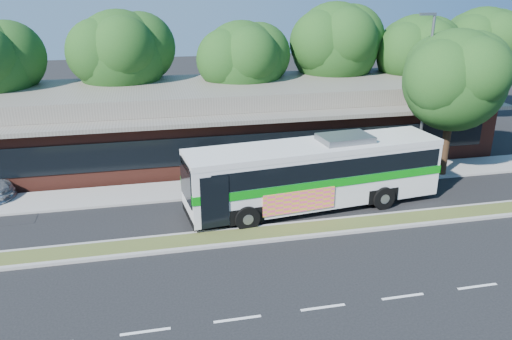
# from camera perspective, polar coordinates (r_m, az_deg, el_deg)

# --- Properties ---
(ground) EXTENTS (120.00, 120.00, 0.00)m
(ground) POSITION_cam_1_polar(r_m,az_deg,el_deg) (22.02, 3.28, -7.93)
(ground) COLOR black
(ground) RESTS_ON ground
(median_strip) EXTENTS (26.00, 1.10, 0.15)m
(median_strip) POSITION_cam_1_polar(r_m,az_deg,el_deg) (22.49, 2.88, -7.06)
(median_strip) COLOR #444D21
(median_strip) RESTS_ON ground
(sidewalk) EXTENTS (44.00, 2.60, 0.12)m
(sidewalk) POSITION_cam_1_polar(r_m,az_deg,el_deg) (27.62, -0.23, -1.64)
(sidewalk) COLOR gray
(sidewalk) RESTS_ON ground
(plaza_building) EXTENTS (33.20, 11.20, 4.45)m
(plaza_building) POSITION_cam_1_polar(r_m,az_deg,el_deg) (33.12, -2.63, 5.89)
(plaza_building) COLOR #53231A
(plaza_building) RESTS_ON ground
(lamp_post) EXTENTS (0.93, 0.18, 9.07)m
(lamp_post) POSITION_cam_1_polar(r_m,az_deg,el_deg) (29.31, 18.75, 8.47)
(lamp_post) COLOR slate
(lamp_post) RESTS_ON ground
(tree_bg_b) EXTENTS (6.69, 6.00, 9.00)m
(tree_bg_b) POSITION_cam_1_polar(r_m,az_deg,el_deg) (35.05, -14.57, 12.78)
(tree_bg_b) COLOR black
(tree_bg_b) RESTS_ON ground
(tree_bg_c) EXTENTS (6.24, 5.60, 8.26)m
(tree_bg_c) POSITION_cam_1_polar(r_m,az_deg,el_deg) (34.76, -1.01, 12.43)
(tree_bg_c) COLOR black
(tree_bg_c) RESTS_ON ground
(tree_bg_d) EXTENTS (6.91, 6.20, 9.37)m
(tree_bg_d) POSITION_cam_1_polar(r_m,az_deg,el_deg) (37.62, 9.58, 14.05)
(tree_bg_d) COLOR black
(tree_bg_d) RESTS_ON ground
(tree_bg_e) EXTENTS (6.47, 5.80, 8.50)m
(tree_bg_e) POSITION_cam_1_polar(r_m,az_deg,el_deg) (39.40, 18.38, 12.60)
(tree_bg_e) COLOR black
(tree_bg_e) RESTS_ON ground
(tree_bg_f) EXTENTS (6.69, 6.00, 8.92)m
(tree_bg_f) POSITION_cam_1_polar(r_m,az_deg,el_deg) (43.49, 24.80, 12.86)
(tree_bg_f) COLOR black
(tree_bg_f) RESTS_ON ground
(transit_bus) EXTENTS (12.92, 4.16, 3.57)m
(transit_bus) POSITION_cam_1_polar(r_m,az_deg,el_deg) (24.50, 6.82, 0.09)
(transit_bus) COLOR silver
(transit_bus) RESTS_ON ground
(sidewalk_tree) EXTENTS (6.18, 5.54, 8.32)m
(sidewalk_tree) POSITION_cam_1_polar(r_m,az_deg,el_deg) (29.90, 22.29, 9.77)
(sidewalk_tree) COLOR black
(sidewalk_tree) RESTS_ON ground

